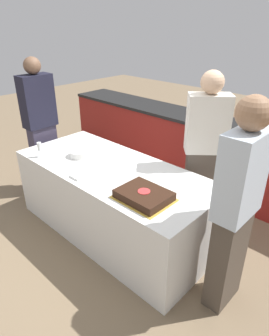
{
  "coord_description": "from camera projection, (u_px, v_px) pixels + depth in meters",
  "views": [
    {
      "loc": [
        1.96,
        -1.74,
        2.06
      ],
      "look_at": [
        0.3,
        0.0,
        0.85
      ],
      "focal_mm": 32.0,
      "sensor_mm": 36.0,
      "label": 1
    }
  ],
  "objects": [
    {
      "name": "person_cutting_cake",
      "position": [
        204.0,
        154.0,
        2.94
      ],
      "size": [
        0.43,
        0.41,
        1.66
      ],
      "rotation": [
        0.0,
        0.0,
        -2.42
      ],
      "color": "#4C4238",
      "rests_on": "ground_plane"
    },
    {
      "name": "ground_plane",
      "position": [
        115.0,
        229.0,
        3.26
      ],
      "size": [
        14.0,
        14.0,
        0.0
      ],
      "primitive_type": "plane",
      "color": "#7A664C"
    },
    {
      "name": "person_seated_left",
      "position": [
        41.0,
        127.0,
        3.65
      ],
      "size": [
        0.2,
        0.38,
        1.68
      ],
      "rotation": [
        0.0,
        0.0,
        1.57
      ],
      "color": "#383347",
      "rests_on": "ground_plane"
    },
    {
      "name": "back_counter",
      "position": [
        197.0,
        150.0,
        4.04
      ],
      "size": [
        4.4,
        0.58,
        0.92
      ],
      "color": "maroon",
      "rests_on": "ground_plane"
    },
    {
      "name": "person_seated_right",
      "position": [
        236.0,
        209.0,
        2.08
      ],
      "size": [
        0.22,
        0.39,
        1.67
      ],
      "rotation": [
        0.0,
        0.0,
        -1.57
      ],
      "color": "#4C4238",
      "rests_on": "ground_plane"
    },
    {
      "name": "plate_stack",
      "position": [
        80.0,
        153.0,
        3.15
      ],
      "size": [
        0.23,
        0.23,
        0.07
      ],
      "color": "white",
      "rests_on": "dining_table"
    },
    {
      "name": "cake",
      "position": [
        144.0,
        195.0,
        2.4
      ],
      "size": [
        0.45,
        0.36,
        0.07
      ],
      "color": "gold",
      "rests_on": "dining_table"
    },
    {
      "name": "utensil_pile",
      "position": [
        77.0,
        177.0,
        2.73
      ],
      "size": [
        0.13,
        0.09,
        0.02
      ],
      "color": "white",
      "rests_on": "dining_table"
    },
    {
      "name": "side_plate_near_cake",
      "position": [
        159.0,
        182.0,
        2.67
      ],
      "size": [
        0.21,
        0.21,
        0.0
      ],
      "color": "white",
      "rests_on": "dining_table"
    },
    {
      "name": "dining_table",
      "position": [
        113.0,
        200.0,
        3.09
      ],
      "size": [
        2.11,
        0.92,
        0.75
      ],
      "color": "silver",
      "rests_on": "ground_plane"
    },
    {
      "name": "wine_glass",
      "position": [
        40.0,
        147.0,
        3.1
      ],
      "size": [
        0.07,
        0.07,
        0.16
      ],
      "color": "white",
      "rests_on": "dining_table"
    }
  ]
}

